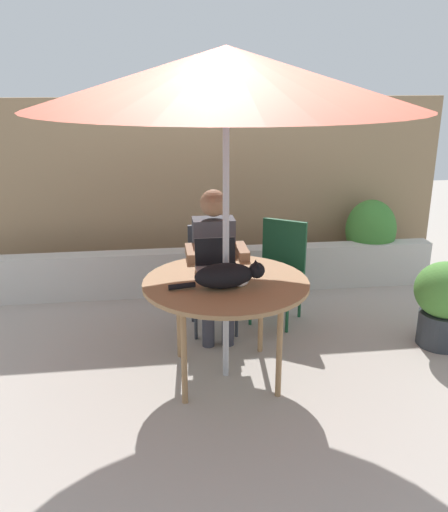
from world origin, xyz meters
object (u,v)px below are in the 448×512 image
Objects in this scene: laptop at (216,260)px; potted_plant_near_fence at (370,235)px; person_seated at (215,256)px; patio_table at (226,288)px; patio_umbrella at (226,77)px; chair_empty at (280,263)px; potted_plant_by_chair at (445,300)px; cat at (228,276)px; chair_occupied at (213,269)px.

potted_plant_near_fence is at bearing 40.12° from laptop.
laptop is (-0.04, -0.43, 0.11)m from person_seated.
patio_umbrella is at bearing 0.00° from patio_table.
chair_empty reaches higher than potted_plant_near_fence.
laptop is 0.43× the size of potted_plant_by_chair.
patio_umbrella is 1.26m from cat.
patio_table is 0.87m from chair_occupied.
chair_occupied and chair_empty have the same top height.
patio_umbrella is 3.55× the size of potted_plant_by_chair.
cat is at bearing -91.92° from patio_table.
patio_umbrella is at bearing -123.12° from chair_empty.
patio_umbrella reaches higher than person_seated.
person_seated is 1.88m from potted_plant_by_chair.
laptop is at bearing 95.23° from cat.
patio_table is at bearing -123.12° from chair_empty.
patio_umbrella reaches higher than cat.
chair_occupied is 1.26× the size of potted_plant_by_chair.
cat reaches higher than potted_plant_near_fence.
patio_umbrella is at bearing -81.66° from laptop.
chair_occupied is 0.61m from chair_empty.
potted_plant_near_fence is at bearing 45.22° from patio_umbrella.
chair_occupied is at bearing 90.00° from patio_table.
potted_plant_by_chair is at bearing 11.38° from cat.
cat is at bearing -133.06° from potted_plant_near_fence.
chair_occupied is at bearing 90.00° from person_seated.
chair_empty is 1.38m from potted_plant_by_chair.
person_seated reaches higher than potted_plant_near_fence.
chair_empty is at bearing 45.95° from laptop.
patio_table is at bearing -134.78° from potted_plant_near_fence.
chair_occupied is 2.93× the size of laptop.
cat is 0.93× the size of potted_plant_by_chair.
patio_umbrella reaches higher than chair_empty.
patio_umbrella is 1.55m from person_seated.
person_seated is 2.12m from potted_plant_near_fence.
chair_empty is 1.26× the size of potted_plant_by_chair.
laptop is at bearing 98.34° from patio_umbrella.
laptop reaches higher than chair_empty.
laptop is at bearing 179.52° from potted_plant_by_chair.
patio_table is 1.30× the size of chair_occupied.
patio_umbrella is at bearing -90.00° from person_seated.
chair_occupied is 0.23m from person_seated.
potted_plant_by_chair is (0.01, -1.56, -0.09)m from potted_plant_near_fence.
laptop is 0.35× the size of potted_plant_near_fence.
chair_empty reaches higher than patio_table.
chair_occupied is at bearing -151.98° from potted_plant_near_fence.
potted_plant_by_chair is (1.80, 0.36, -0.43)m from cat.
patio_table is at bearing -172.18° from potted_plant_by_chair.
cat is (-0.61, -1.04, 0.30)m from chair_empty.
patio_umbrella is 2.91× the size of potted_plant_near_fence.
laptop reaches higher than potted_plant_near_fence.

